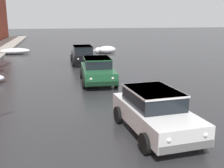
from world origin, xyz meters
name	(u,v)px	position (x,y,z in m)	size (l,w,h in m)	color
snow_bank_along_left_kerb	(107,50)	(4.79, 30.21, 0.37)	(1.88, 1.15, 0.76)	white
snow_bank_mid_block_left	(15,51)	(-4.56, 31.57, 0.31)	(3.00, 1.42, 0.62)	white
snow_bank_near_corner_right	(103,51)	(4.46, 30.53, 0.25)	(2.41, 0.90, 0.61)	white
sedan_white_approaching_near_lane	(154,111)	(2.24, 9.85, 0.75)	(2.07, 3.95, 1.42)	silver
sedan_green_parked_kerbside_close	(97,70)	(1.63, 17.23, 0.75)	(2.09, 4.26, 1.42)	#1E5633
sedan_black_parked_kerbside_mid	(83,54)	(1.59, 24.17, 0.75)	(1.97, 4.30, 1.42)	black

